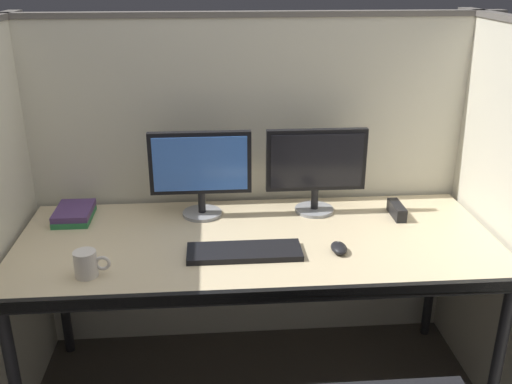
# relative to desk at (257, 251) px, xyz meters

# --- Properties ---
(cubicle_partition_rear) EXTENTS (2.21, 0.06, 1.57)m
(cubicle_partition_rear) POSITION_rel_desk_xyz_m (0.00, 0.46, 0.10)
(cubicle_partition_rear) COLOR beige
(cubicle_partition_rear) RESTS_ON ground
(cubicle_partition_right) EXTENTS (0.06, 1.41, 1.57)m
(cubicle_partition_right) POSITION_rel_desk_xyz_m (0.99, -0.09, 0.10)
(cubicle_partition_right) COLOR beige
(cubicle_partition_right) RESTS_ON ground
(desk) EXTENTS (1.90, 0.80, 0.74)m
(desk) POSITION_rel_desk_xyz_m (0.00, 0.00, 0.00)
(desk) COLOR beige
(desk) RESTS_ON ground
(monitor_left) EXTENTS (0.43, 0.17, 0.37)m
(monitor_left) POSITION_rel_desk_xyz_m (-0.22, 0.26, 0.27)
(monitor_left) COLOR gray
(monitor_left) RESTS_ON desk
(monitor_right) EXTENTS (0.43, 0.17, 0.37)m
(monitor_right) POSITION_rel_desk_xyz_m (0.27, 0.26, 0.27)
(monitor_right) COLOR gray
(monitor_right) RESTS_ON desk
(keyboard_main) EXTENTS (0.43, 0.15, 0.02)m
(keyboard_main) POSITION_rel_desk_xyz_m (-0.06, -0.12, 0.06)
(keyboard_main) COLOR black
(keyboard_main) RESTS_ON desk
(computer_mouse) EXTENTS (0.06, 0.10, 0.04)m
(computer_mouse) POSITION_rel_desk_xyz_m (0.30, -0.12, 0.07)
(computer_mouse) COLOR black
(computer_mouse) RESTS_ON desk
(book_stack) EXTENTS (0.15, 0.21, 0.05)m
(book_stack) POSITION_rel_desk_xyz_m (-0.77, 0.26, 0.07)
(book_stack) COLOR #26723F
(book_stack) RESTS_ON desk
(red_stapler) EXTENTS (0.04, 0.15, 0.06)m
(red_stapler) POSITION_rel_desk_xyz_m (0.62, 0.18, 0.08)
(red_stapler) COLOR black
(red_stapler) RESTS_ON desk
(coffee_mug) EXTENTS (0.13, 0.08, 0.09)m
(coffee_mug) POSITION_rel_desk_xyz_m (-0.61, -0.23, 0.10)
(coffee_mug) COLOR silver
(coffee_mug) RESTS_ON desk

